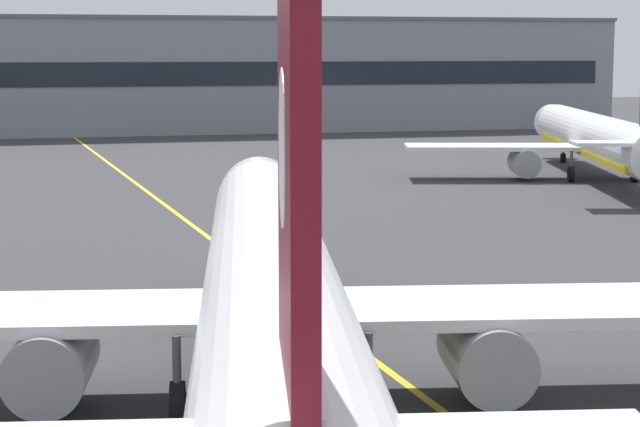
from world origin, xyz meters
The scene contains 5 objects.
taxiway_centreline centered at (0.00, 30.00, 0.00)m, with size 0.30×180.00×0.01m, color yellow.
airliner_foreground centered at (-3.55, 10.57, 3.37)m, with size 32.34×41.29×11.65m.
airliner_background centered at (33.43, 61.32, 3.16)m, with size 30.13×38.26×10.92m.
safety_cone_by_nose_gear centered at (-2.37, 26.16, 0.26)m, with size 0.44×0.44×0.55m.
terminal_building centered at (-0.32, 121.52, 6.99)m, with size 128.69×12.40×13.97m.
Camera 1 is at (-10.36, -21.46, 10.26)m, focal length 65.73 mm.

